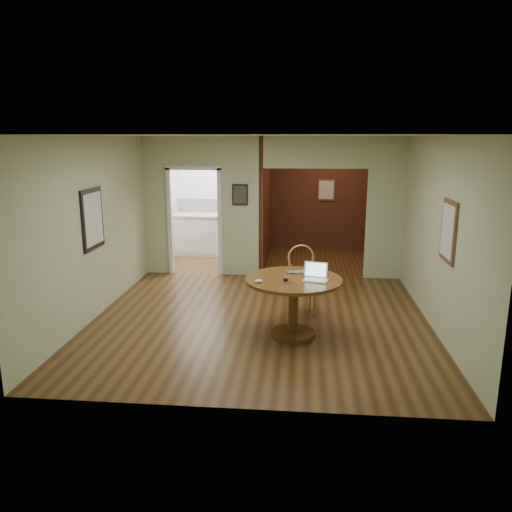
# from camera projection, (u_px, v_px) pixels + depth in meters

# --- Properties ---
(floor) EXTENTS (5.00, 5.00, 0.00)m
(floor) POSITION_uv_depth(u_px,v_px,m) (260.00, 320.00, 7.47)
(floor) COLOR #3F2412
(floor) RESTS_ON ground
(room_shell) EXTENTS (5.20, 7.50, 5.00)m
(room_shell) POSITION_uv_depth(u_px,v_px,m) (250.00, 207.00, 10.21)
(room_shell) COLOR white
(room_shell) RESTS_ON ground
(dining_table) EXTENTS (1.31, 1.31, 0.82)m
(dining_table) POSITION_uv_depth(u_px,v_px,m) (293.00, 293.00, 6.77)
(dining_table) COLOR brown
(dining_table) RESTS_ON ground
(chair) EXTENTS (0.53, 0.53, 1.07)m
(chair) POSITION_uv_depth(u_px,v_px,m) (302.00, 276.00, 7.66)
(chair) COLOR #AF6A3E
(chair) RESTS_ON ground
(open_laptop) EXTENTS (0.36, 0.34, 0.22)m
(open_laptop) POSITION_uv_depth(u_px,v_px,m) (316.00, 275.00, 6.65)
(open_laptop) COLOR silver
(open_laptop) RESTS_ON dining_table
(closed_laptop) EXTENTS (0.34, 0.27, 0.02)m
(closed_laptop) POSITION_uv_depth(u_px,v_px,m) (299.00, 273.00, 6.95)
(closed_laptop) COLOR silver
(closed_laptop) RESTS_ON dining_table
(mouse) EXTENTS (0.12, 0.08, 0.05)m
(mouse) POSITION_uv_depth(u_px,v_px,m) (258.00, 281.00, 6.51)
(mouse) COLOR silver
(mouse) RESTS_ON dining_table
(wine_glass) EXTENTS (0.09, 0.09, 0.10)m
(wine_glass) POSITION_uv_depth(u_px,v_px,m) (286.00, 278.00, 6.59)
(wine_glass) COLOR white
(wine_glass) RESTS_ON dining_table
(pen) EXTENTS (0.11, 0.08, 0.01)m
(pen) POSITION_uv_depth(u_px,v_px,m) (288.00, 284.00, 6.47)
(pen) COLOR #0B1A53
(pen) RESTS_ON dining_table
(kitchen_cabinet) EXTENTS (2.06, 0.60, 0.94)m
(kitchen_cabinet) POSITION_uv_depth(u_px,v_px,m) (218.00, 235.00, 11.55)
(kitchen_cabinet) COLOR white
(kitchen_cabinet) RESTS_ON ground
(grocery_bag) EXTENTS (0.37, 0.34, 0.31)m
(grocery_bag) POSITION_uv_depth(u_px,v_px,m) (239.00, 208.00, 11.36)
(grocery_bag) COLOR beige
(grocery_bag) RESTS_ON kitchen_cabinet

